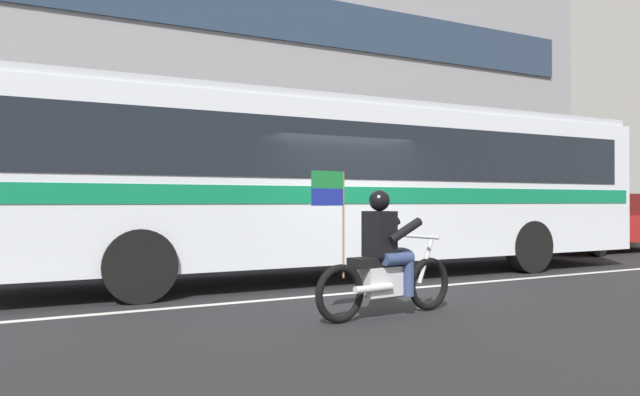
{
  "coord_description": "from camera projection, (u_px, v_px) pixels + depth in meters",
  "views": [
    {
      "loc": [
        -5.03,
        -8.53,
        1.42
      ],
      "look_at": [
        -0.76,
        -0.45,
        1.48
      ],
      "focal_mm": 33.4,
      "sensor_mm": 36.0,
      "label": 1
    }
  ],
  "objects": [
    {
      "name": "fire_hydrant",
      "position": [
        367.0,
        237.0,
        15.14
      ],
      "size": [
        0.22,
        0.3,
        0.75
      ],
      "color": "red",
      "rests_on": "sidewalk_curb"
    },
    {
      "name": "parked_sedan_curbside",
      "position": [
        603.0,
        222.0,
        16.81
      ],
      "size": [
        4.73,
        1.91,
        1.64
      ],
      "color": "maroon",
      "rests_on": "ground_plane"
    },
    {
      "name": "lane_center_stripe",
      "position": [
        367.0,
        292.0,
        9.36
      ],
      "size": [
        26.6,
        0.14,
        0.01
      ],
      "primitive_type": "cube",
      "color": "silver",
      "rests_on": "ground_plane"
    },
    {
      "name": "office_building_facade",
      "position": [
        212.0,
        79.0,
        16.44
      ],
      "size": [
        28.0,
        0.89,
        9.62
      ],
      "color": "gray",
      "rests_on": "ground_plane"
    },
    {
      "name": "motorcycle_with_rider",
      "position": [
        385.0,
        263.0,
        7.35
      ],
      "size": [
        2.19,
        0.67,
        1.78
      ],
      "color": "black",
      "rests_on": "ground_plane"
    },
    {
      "name": "transit_bus",
      "position": [
        345.0,
        177.0,
        11.26
      ],
      "size": [
        13.02,
        2.7,
        3.22
      ],
      "color": "silver",
      "rests_on": "ground_plane"
    },
    {
      "name": "sidewalk_curb",
      "position": [
        241.0,
        257.0,
        14.39
      ],
      "size": [
        28.0,
        3.8,
        0.15
      ],
      "primitive_type": "cube",
      "color": "#A39E93",
      "rests_on": "ground_plane"
    },
    {
      "name": "ground_plane",
      "position": [
        348.0,
        287.0,
        9.89
      ],
      "size": [
        60.0,
        60.0,
        0.0
      ],
      "primitive_type": "plane",
      "color": "black"
    }
  ]
}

